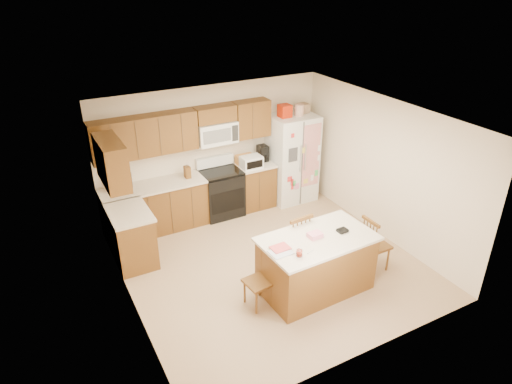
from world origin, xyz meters
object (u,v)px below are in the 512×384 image
windsor_chair_left (259,281)px  refrigerator (292,157)px  windsor_chair_right (374,245)px  island (316,264)px  windsor_chair_back (294,243)px  stove (221,192)px

windsor_chair_left → refrigerator: bearing=50.4°
windsor_chair_right → refrigerator: bearing=86.5°
island → windsor_chair_left: bearing=174.1°
windsor_chair_back → refrigerator: bearing=59.0°
stove → refrigerator: size_ratio=0.55×
refrigerator → stove: bearing=177.7°
refrigerator → windsor_chair_back: size_ratio=1.98×
refrigerator → windsor_chair_left: size_ratio=2.37×
refrigerator → windsor_chair_right: refrigerator is taller
island → windsor_chair_right: (1.13, -0.00, -0.02)m
stove → windsor_chair_back: 2.25m
refrigerator → island: size_ratio=1.20×
windsor_chair_left → windsor_chair_back: 1.03m
stove → refrigerator: bearing=-2.3°
refrigerator → windsor_chair_left: bearing=-129.6°
refrigerator → windsor_chair_back: refrigerator is taller
stove → windsor_chair_right: 3.15m
stove → island: 2.83m
stove → windsor_chair_left: (-0.64, -2.73, -0.07)m
stove → windsor_chair_back: size_ratio=1.10×
stove → windsor_chair_left: size_ratio=1.31×
island → windsor_chair_left: 0.92m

